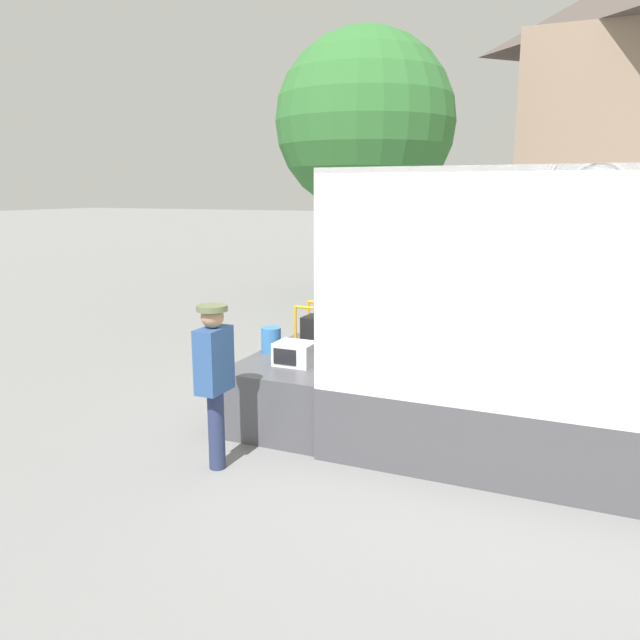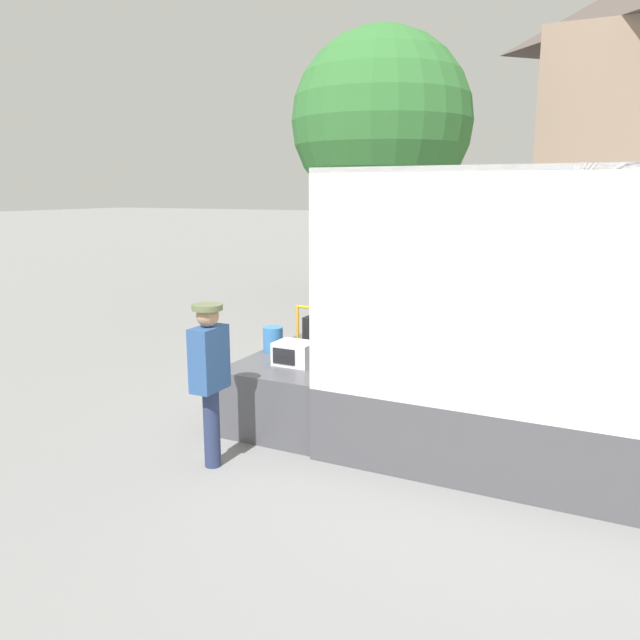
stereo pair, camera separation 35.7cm
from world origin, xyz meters
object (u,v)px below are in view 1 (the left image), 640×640
object	(u,v)px
microwave	(295,354)
portable_generator	(326,332)
orange_bucket	(271,340)
worker_person	(214,369)
street_tree	(365,122)

from	to	relation	value
microwave	portable_generator	world-z (taller)	portable_generator
orange_bucket	worker_person	world-z (taller)	worker_person
orange_bucket	microwave	bearing A→B (deg)	-37.57
portable_generator	orange_bucket	xyz separation A→B (m)	(-0.61, -0.48, -0.06)
orange_bucket	worker_person	xyz separation A→B (m)	(0.30, -1.86, 0.12)
microwave	worker_person	world-z (taller)	worker_person
microwave	orange_bucket	size ratio (longest dim) A/B	1.42
orange_bucket	worker_person	distance (m)	1.89
portable_generator	orange_bucket	world-z (taller)	portable_generator
microwave	portable_generator	distance (m)	0.93
street_tree	orange_bucket	bearing A→B (deg)	-78.26
microwave	portable_generator	bearing A→B (deg)	88.08
worker_person	street_tree	size ratio (longest dim) A/B	0.26
portable_generator	street_tree	world-z (taller)	street_tree
street_tree	microwave	bearing A→B (deg)	-75.40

